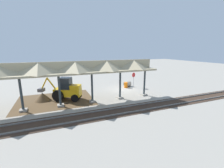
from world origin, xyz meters
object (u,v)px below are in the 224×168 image
object	(u,v)px
stop_sign	(134,77)
traffic_barrel	(126,85)
concrete_pipe	(127,84)
backhoe	(66,90)

from	to	relation	value
stop_sign	traffic_barrel	xyz separation A→B (m)	(1.28, -0.21, -1.32)
concrete_pipe	traffic_barrel	size ratio (longest dim) A/B	1.24
stop_sign	traffic_barrel	distance (m)	1.85
concrete_pipe	traffic_barrel	xyz separation A→B (m)	(0.62, 0.70, -0.00)
stop_sign	traffic_barrel	world-z (taller)	stop_sign
backhoe	traffic_barrel	world-z (taller)	backhoe
concrete_pipe	traffic_barrel	bearing A→B (deg)	48.32
backhoe	concrete_pipe	distance (m)	10.74
stop_sign	backhoe	distance (m)	11.11
stop_sign	backhoe	world-z (taller)	backhoe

